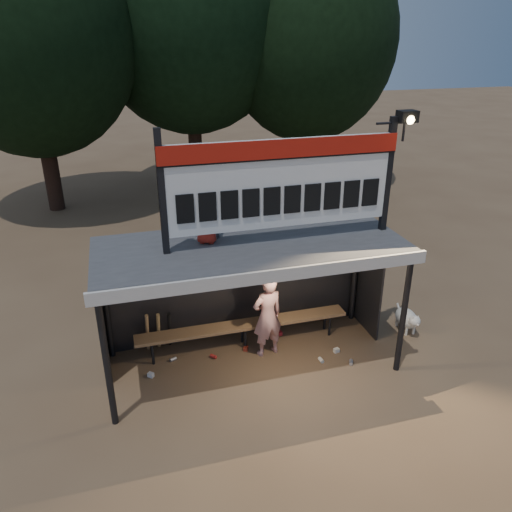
{
  "coord_description": "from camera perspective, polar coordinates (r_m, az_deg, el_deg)",
  "views": [
    {
      "loc": [
        -1.95,
        -7.14,
        5.44
      ],
      "look_at": [
        0.2,
        0.4,
        1.9
      ],
      "focal_mm": 35.0,
      "sensor_mm": 36.0,
      "label": 1
    }
  ],
  "objects": [
    {
      "name": "bench",
      "position": [
        9.38,
        -1.44,
        -7.96
      ],
      "size": [
        4.0,
        0.35,
        0.48
      ],
      "color": "olive",
      "rests_on": "ground"
    },
    {
      "name": "bats",
      "position": [
        9.42,
        -11.08,
        -8.37
      ],
      "size": [
        0.48,
        0.32,
        0.84
      ],
      "color": "#A47A4C",
      "rests_on": "ground"
    },
    {
      "name": "tree_left",
      "position": [
        17.26,
        -24.73,
        22.54
      ],
      "size": [
        6.46,
        6.46,
        9.27
      ],
      "color": "black",
      "rests_on": "ground"
    },
    {
      "name": "dugout_shelter",
      "position": [
        8.44,
        -1.01,
        -0.91
      ],
      "size": [
        5.1,
        2.08,
        2.32
      ],
      "color": "#3C3C3E",
      "rests_on": "ground"
    },
    {
      "name": "tree_mid",
      "position": [
        18.89,
        -7.72,
        26.3
      ],
      "size": [
        7.22,
        7.22,
        10.36
      ],
      "color": "black",
      "rests_on": "ground"
    },
    {
      "name": "dog",
      "position": [
        10.33,
        16.91,
        -6.85
      ],
      "size": [
        0.36,
        0.81,
        0.49
      ],
      "color": "beige",
      "rests_on": "ground"
    },
    {
      "name": "child_b",
      "position": [
        7.96,
        -5.73,
        4.32
      ],
      "size": [
        0.47,
        0.38,
        0.84
      ],
      "primitive_type": "imported",
      "rotation": [
        0.0,
        0.0,
        2.82
      ],
      "color": "#AD261A",
      "rests_on": "dugout_shelter"
    },
    {
      "name": "player",
      "position": [
        8.98,
        1.31,
        -6.87
      ],
      "size": [
        0.64,
        0.49,
        1.59
      ],
      "primitive_type": "imported",
      "rotation": [
        0.0,
        0.0,
        3.35
      ],
      "color": "white",
      "rests_on": "ground"
    },
    {
      "name": "child_a",
      "position": [
        8.09,
        -5.67,
        4.93
      ],
      "size": [
        0.55,
        0.5,
        0.9
      ],
      "primitive_type": "imported",
      "rotation": [
        0.0,
        0.0,
        3.61
      ],
      "color": "slate",
      "rests_on": "dugout_shelter"
    },
    {
      "name": "ground",
      "position": [
        9.19,
        -0.53,
        -12.02
      ],
      "size": [
        80.0,
        80.0,
        0.0
      ],
      "primitive_type": "plane",
      "color": "brown",
      "rests_on": "ground"
    },
    {
      "name": "tree_right",
      "position": [
        18.96,
        6.09,
        23.41
      ],
      "size": [
        6.08,
        6.08,
        8.72
      ],
      "color": "#322016",
      "rests_on": "ground"
    },
    {
      "name": "litter",
      "position": [
        9.3,
        0.42,
        -11.24
      ],
      "size": [
        3.6,
        1.37,
        0.08
      ],
      "color": "#A42F1C",
      "rests_on": "ground"
    },
    {
      "name": "scoreboard_assembly",
      "position": [
        7.85,
        3.37,
        8.62
      ],
      "size": [
        4.1,
        0.27,
        1.99
      ],
      "color": "black",
      "rests_on": "dugout_shelter"
    }
  ]
}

